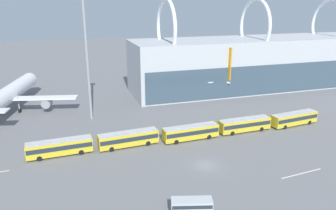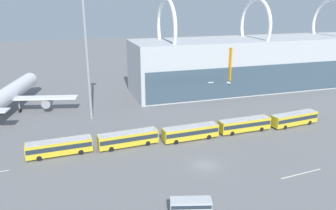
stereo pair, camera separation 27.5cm
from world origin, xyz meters
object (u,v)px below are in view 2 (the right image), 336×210
shuttle_bus_2 (190,132)px  shuttle_bus_4 (294,118)px  airliner_at_gate_near (8,95)px  service_van_foreground (191,205)px  shuttle_bus_1 (128,138)px  shuttle_bus_3 (244,124)px  floodlight_mast (86,48)px  shuttle_bus_0 (59,146)px  airliner_at_gate_far (198,73)px

shuttle_bus_2 → shuttle_bus_4: same height
airliner_at_gate_near → service_van_foreground: airliner_at_gate_near is taller
shuttle_bus_4 → service_van_foreground: shuttle_bus_4 is taller
shuttle_bus_1 → shuttle_bus_3: same height
shuttle_bus_4 → floodlight_mast: bearing=151.2°
shuttle_bus_0 → floodlight_mast: (7.63, 19.22, 16.08)m
shuttle_bus_3 → service_van_foreground: 33.63m
shuttle_bus_2 → shuttle_bus_3: (13.45, 0.60, 0.00)m
service_van_foreground → floodlight_mast: floodlight_mast is taller
airliner_at_gate_near → shuttle_bus_1: 40.84m
shuttle_bus_0 → shuttle_bus_3: bearing=-3.0°
shuttle_bus_2 → shuttle_bus_3: 13.46m
airliner_at_gate_far → shuttle_bus_4: bearing=178.8°
shuttle_bus_0 → shuttle_bus_3: same height
shuttle_bus_3 → shuttle_bus_2: bearing=-179.3°
shuttle_bus_1 → shuttle_bus_3: (26.90, -0.10, 0.00)m
airliner_at_gate_far → service_van_foreground: airliner_at_gate_far is taller
shuttle_bus_0 → shuttle_bus_1: size_ratio=1.00×
shuttle_bus_0 → shuttle_bus_2: same height
airliner_at_gate_near → shuttle_bus_4: size_ratio=3.09×
airliner_at_gate_near → service_van_foreground: 63.78m
service_van_foreground → shuttle_bus_4: bearing=49.9°
airliner_at_gate_far → floodlight_mast: floodlight_mast is taller
shuttle_bus_2 → floodlight_mast: (-19.26, 19.84, 16.08)m
airliner_at_gate_near → shuttle_bus_3: 61.79m
shuttle_bus_3 → service_van_foreground: (-22.75, -24.77, -0.49)m
shuttle_bus_3 → shuttle_bus_4: (13.45, -0.05, 0.00)m
shuttle_bus_1 → shuttle_bus_2: (13.45, -0.69, 0.00)m
airliner_at_gate_near → shuttle_bus_3: bearing=-107.0°
shuttle_bus_0 → shuttle_bus_4: 53.79m
shuttle_bus_1 → shuttle_bus_4: (40.34, -0.15, 0.00)m
airliner_at_gate_far → service_van_foreground: 70.25m
airliner_at_gate_far → shuttle_bus_2: 44.40m
airliner_at_gate_far → service_van_foreground: (-27.62, -64.48, -3.84)m
shuttle_bus_0 → shuttle_bus_2: 26.90m
shuttle_bus_3 → shuttle_bus_4: size_ratio=0.99×
service_van_foreground → floodlight_mast: (-9.96, 44.01, 16.57)m
shuttle_bus_4 → airliner_at_gate_far: bearing=96.0°
shuttle_bus_0 → airliner_at_gate_near: bearing=109.7°
airliner_at_gate_near → service_van_foreground: size_ratio=6.37×
airliner_at_gate_far → airliner_at_gate_near: bearing=85.0°
shuttle_bus_1 → shuttle_bus_3: 26.90m
shuttle_bus_1 → shuttle_bus_0: bearing=176.3°
shuttle_bus_1 → shuttle_bus_2: same height
shuttle_bus_2 → floodlight_mast: bearing=131.4°
airliner_at_gate_far → shuttle_bus_0: 60.25m
shuttle_bus_2 → service_van_foreground: size_ratio=2.04×
shuttle_bus_1 → floodlight_mast: size_ratio=0.39×
airliner_at_gate_near → shuttle_bus_2: 51.02m
shuttle_bus_4 → airliner_at_gate_near: bearing=148.8°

